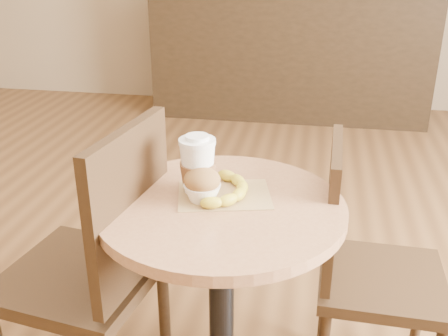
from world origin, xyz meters
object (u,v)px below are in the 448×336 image
(chair_right, at_px, (363,265))
(banana, at_px, (230,189))
(muffin, at_px, (202,185))
(cafe_table, at_px, (221,281))
(coffee_cup, at_px, (198,167))
(chair_left, at_px, (98,266))

(chair_right, bearing_deg, banana, 115.63)
(banana, bearing_deg, muffin, -138.59)
(cafe_table, distance_m, coffee_cup, 0.33)
(chair_left, distance_m, coffee_cup, 0.42)
(cafe_table, bearing_deg, coffee_cup, 144.87)
(muffin, bearing_deg, coffee_cup, 114.94)
(cafe_table, relative_size, chair_left, 0.79)
(chair_left, distance_m, chair_right, 0.78)
(coffee_cup, bearing_deg, cafe_table, -34.10)
(cafe_table, bearing_deg, chair_left, -178.76)
(chair_left, height_order, muffin, chair_left)
(coffee_cup, xyz_separation_m, banana, (0.09, -0.01, -0.05))
(coffee_cup, relative_size, muffin, 1.66)
(cafe_table, height_order, chair_left, chair_left)
(muffin, relative_size, banana, 0.43)
(chair_left, height_order, coffee_cup, chair_left)
(muffin, xyz_separation_m, banana, (0.06, 0.04, -0.03))
(cafe_table, bearing_deg, chair_right, 28.41)
(cafe_table, distance_m, chair_left, 0.35)
(cafe_table, height_order, coffee_cup, coffee_cup)
(chair_right, bearing_deg, chair_left, 108.19)
(banana, bearing_deg, chair_left, -163.64)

